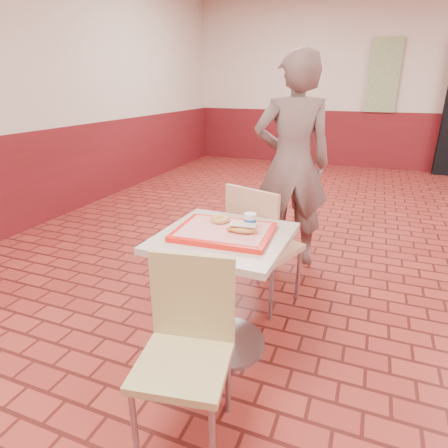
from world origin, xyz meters
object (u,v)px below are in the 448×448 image
(chair_main_front, at_px, (187,341))
(long_john_donut, at_px, (242,229))
(paper_cup, at_px, (250,221))
(chair_main_back, at_px, (260,241))
(customer, at_px, (292,164))
(serving_tray, at_px, (224,232))
(main_table, at_px, (224,273))
(ring_donut, at_px, (220,219))

(chair_main_front, height_order, long_john_donut, chair_main_front)
(paper_cup, bearing_deg, chair_main_back, 98.19)
(customer, height_order, serving_tray, customer)
(customer, relative_size, long_john_donut, 10.41)
(main_table, bearing_deg, ring_donut, 123.36)
(customer, bearing_deg, ring_donut, 61.25)
(long_john_donut, bearing_deg, paper_cup, 75.94)
(chair_main_front, height_order, customer, customer)
(chair_main_back, bearing_deg, paper_cup, 117.48)
(ring_donut, bearing_deg, chair_main_front, -79.95)
(long_john_donut, bearing_deg, chair_main_front, -95.16)
(main_table, xyz_separation_m, chair_main_front, (0.06, -0.57, -0.03))
(chair_main_back, relative_size, long_john_donut, 5.24)
(customer, bearing_deg, chair_main_front, 67.56)
(main_table, distance_m, customer, 1.33)
(chair_main_front, distance_m, customer, 1.89)
(ring_donut, bearing_deg, chair_main_back, 73.13)
(chair_main_back, height_order, serving_tray, chair_main_back)
(chair_main_back, xyz_separation_m, long_john_donut, (0.04, -0.52, 0.28))
(paper_cup, bearing_deg, ring_donut, 170.43)
(chair_main_back, height_order, long_john_donut, chair_main_back)
(customer, relative_size, serving_tray, 3.42)
(chair_main_back, bearing_deg, chair_main_front, 108.96)
(serving_tray, bearing_deg, main_table, 180.00)
(chair_main_back, distance_m, ring_donut, 0.51)
(ring_donut, height_order, paper_cup, paper_cup)
(chair_main_front, height_order, paper_cup, paper_cup)
(serving_tray, distance_m, ring_donut, 0.12)
(chair_main_back, xyz_separation_m, ring_donut, (-0.12, -0.41, 0.28))
(customer, distance_m, paper_cup, 1.21)
(ring_donut, distance_m, long_john_donut, 0.20)
(customer, xyz_separation_m, ring_donut, (-0.15, -1.18, -0.10))
(chair_main_front, distance_m, long_john_donut, 0.64)
(main_table, relative_size, chair_main_front, 0.88)
(customer, bearing_deg, chair_main_back, 66.47)
(ring_donut, bearing_deg, customer, 82.58)
(long_john_donut, height_order, paper_cup, paper_cup)
(main_table, distance_m, chair_main_back, 0.51)
(main_table, bearing_deg, customer, 85.88)
(main_table, relative_size, long_john_donut, 4.32)
(ring_donut, xyz_separation_m, paper_cup, (0.19, -0.03, 0.03))
(main_table, bearing_deg, paper_cup, 26.48)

